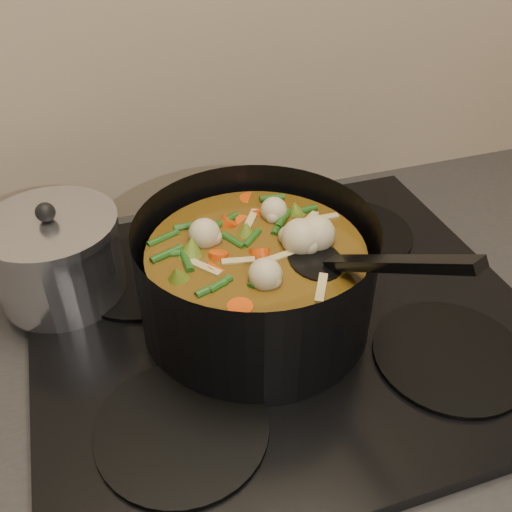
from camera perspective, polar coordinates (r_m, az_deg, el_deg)
name	(u,v)px	position (r m, az deg, el deg)	size (l,w,h in m)	color
counter	(276,507)	(1.11, 1.97, -23.78)	(2.64, 0.64, 0.91)	brown
stovetop	(283,319)	(0.74, 2.73, -6.30)	(0.62, 0.54, 0.03)	black
stockpot	(257,277)	(0.68, 0.06, -2.15)	(0.33, 0.37, 0.21)	black
saucepan	(57,257)	(0.77, -19.25, -0.08)	(0.17, 0.17, 0.14)	silver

